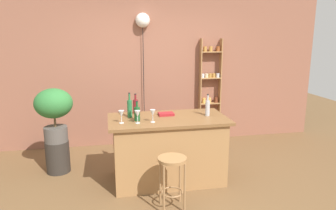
{
  "coord_description": "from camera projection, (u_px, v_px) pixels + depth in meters",
  "views": [
    {
      "loc": [
        -0.79,
        -3.72,
        2.01
      ],
      "look_at": [
        0.05,
        0.55,
        1.01
      ],
      "focal_mm": 33.73,
      "sensor_mm": 36.0,
      "label": 1
    }
  ],
  "objects": [
    {
      "name": "ground",
      "position": [
        172.0,
        189.0,
        4.15
      ],
      "size": [
        12.0,
        12.0,
        0.0
      ],
      "primitive_type": "plane",
      "color": "brown"
    },
    {
      "name": "back_wall",
      "position": [
        150.0,
        67.0,
        5.71
      ],
      "size": [
        6.4,
        0.1,
        2.8
      ],
      "primitive_type": "cube",
      "color": "#8C5642",
      "rests_on": "ground"
    },
    {
      "name": "kitchen_counter",
      "position": [
        168.0,
        149.0,
        4.34
      ],
      "size": [
        1.59,
        0.84,
        0.9
      ],
      "color": "#9E7042",
      "rests_on": "ground"
    },
    {
      "name": "bar_stool",
      "position": [
        172.0,
        171.0,
        3.61
      ],
      "size": [
        0.33,
        0.33,
        0.63
      ],
      "color": "#997047",
      "rests_on": "ground"
    },
    {
      "name": "spice_shelf",
      "position": [
        210.0,
        89.0,
        5.87
      ],
      "size": [
        0.4,
        0.13,
        1.91
      ],
      "color": "#9E7042",
      "rests_on": "ground"
    },
    {
      "name": "plant_stool",
      "position": [
        58.0,
        156.0,
        4.64
      ],
      "size": [
        0.34,
        0.34,
        0.47
      ],
      "primitive_type": "cylinder",
      "color": "#2D2823",
      "rests_on": "ground"
    },
    {
      "name": "potted_plant",
      "position": [
        54.0,
        109.0,
        4.48
      ],
      "size": [
        0.53,
        0.48,
        0.78
      ],
      "color": "#514C47",
      "rests_on": "plant_stool"
    },
    {
      "name": "bottle_vinegar",
      "position": [
        136.0,
        106.0,
        4.44
      ],
      "size": [
        0.07,
        0.07,
        0.29
      ],
      "color": "maroon",
      "rests_on": "kitchen_counter"
    },
    {
      "name": "bottle_sauce_amber",
      "position": [
        130.0,
        108.0,
        4.24
      ],
      "size": [
        0.07,
        0.07,
        0.34
      ],
      "color": "#236638",
      "rests_on": "kitchen_counter"
    },
    {
      "name": "bottle_olive_oil",
      "position": [
        208.0,
        108.0,
        4.33
      ],
      "size": [
        0.06,
        0.06,
        0.3
      ],
      "color": "#B2B2B7",
      "rests_on": "kitchen_counter"
    },
    {
      "name": "bottle_spirits_clear",
      "position": [
        137.0,
        113.0,
        4.08
      ],
      "size": [
        0.08,
        0.08,
        0.26
      ],
      "color": "#194C23",
      "rests_on": "kitchen_counter"
    },
    {
      "name": "wine_glass_left",
      "position": [
        153.0,
        113.0,
        4.0
      ],
      "size": [
        0.07,
        0.07,
        0.16
      ],
      "color": "silver",
      "rests_on": "kitchen_counter"
    },
    {
      "name": "wine_glass_center",
      "position": [
        137.0,
        114.0,
        3.96
      ],
      "size": [
        0.07,
        0.07,
        0.16
      ],
      "color": "silver",
      "rests_on": "kitchen_counter"
    },
    {
      "name": "wine_glass_right",
      "position": [
        121.0,
        114.0,
        3.96
      ],
      "size": [
        0.07,
        0.07,
        0.16
      ],
      "color": "silver",
      "rests_on": "kitchen_counter"
    },
    {
      "name": "cookbook",
      "position": [
        166.0,
        114.0,
        4.36
      ],
      "size": [
        0.21,
        0.15,
        0.03
      ],
      "primitive_type": "cube",
      "rotation": [
        0.0,
        0.0,
        0.02
      ],
      "color": "maroon",
      "rests_on": "kitchen_counter"
    },
    {
      "name": "pendant_globe_light",
      "position": [
        143.0,
        22.0,
        5.4
      ],
      "size": [
        0.25,
        0.25,
        2.35
      ],
      "color": "black",
      "rests_on": "ground"
    }
  ]
}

